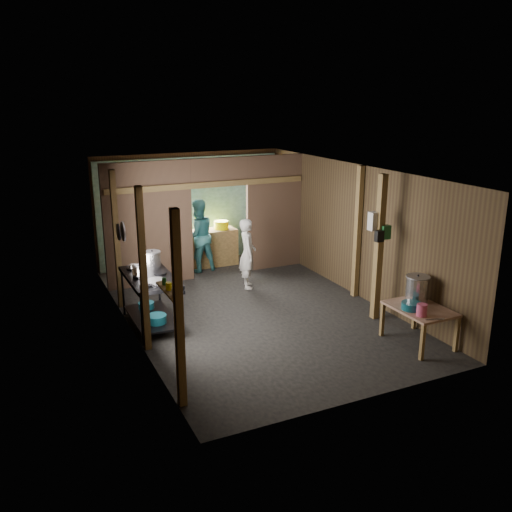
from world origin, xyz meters
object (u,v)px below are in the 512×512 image
gas_range (151,301)px  stock_pot (417,289)px  prep_table (418,326)px  pink_bucket (422,310)px  yellow_tub (221,225)px  cook (248,254)px  stove_pot_large (152,260)px

gas_range → stock_pot: stock_pot is taller
prep_table → pink_bucket: (-0.21, -0.27, 0.40)m
gas_range → prep_table: size_ratio=1.49×
yellow_tub → cook: bearing=-93.9°
pink_bucket → yellow_tub: (-1.04, 5.68, 0.23)m
gas_range → prep_table: 4.48m
yellow_tub → cook: 1.79m
stove_pot_large → cook: 2.29m
prep_table → stove_pot_large: stove_pot_large is taller
stove_pot_large → yellow_tub: 3.35m
prep_table → pink_bucket: 0.53m
stock_pot → pink_bucket: (-0.35, -0.52, -0.11)m
stove_pot_large → yellow_tub: size_ratio=0.92×
prep_table → stove_pot_large: size_ratio=3.33×
prep_table → gas_range: bearing=145.9°
pink_bucket → yellow_tub: bearing=100.4°
yellow_tub → cook: cook is taller
gas_range → stove_pot_large: size_ratio=4.94×
gas_range → stove_pot_large: (0.17, 0.46, 0.60)m
pink_bucket → yellow_tub: size_ratio=0.56×
yellow_tub → stock_pot: bearing=-74.9°
yellow_tub → cook: size_ratio=0.23×
prep_table → pink_bucket: pink_bucket is taller
stove_pot_large → prep_table: bearing=-40.0°
cook → pink_bucket: bearing=-145.8°
prep_table → cook: 3.91m
stove_pot_large → stock_pot: (3.67, -2.71, -0.23)m
gas_range → yellow_tub: bearing=49.8°
stove_pot_large → yellow_tub: bearing=47.0°
yellow_tub → cook: (-0.12, -1.77, -0.22)m
gas_range → stock_pot: size_ratio=3.42×
gas_range → yellow_tub: size_ratio=4.55×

